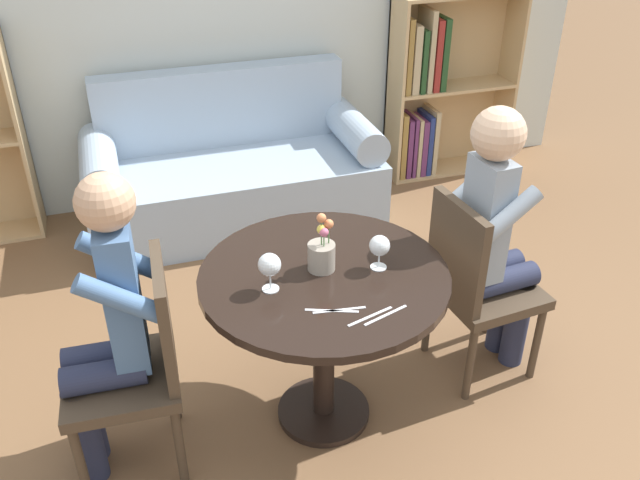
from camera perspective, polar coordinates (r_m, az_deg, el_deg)
name	(u,v)px	position (r m, az deg, el deg)	size (l,w,h in m)	color
ground_plane	(324,413)	(3.07, 0.30, -14.37)	(16.00, 16.00, 0.00)	brown
round_table	(324,303)	(2.67, 0.33, -5.34)	(0.97, 0.97, 0.74)	black
couch	(233,174)	(4.37, -7.34, 5.53)	(1.81, 0.80, 0.92)	#9EB2C6
bookshelf_right	(434,91)	(4.95, 9.59, 12.30)	(0.90, 0.28, 1.28)	tan
chair_left	(139,362)	(2.65, -15.03, -9.87)	(0.44, 0.44, 0.90)	#473828
chair_right	(475,281)	(3.06, 12.93, -3.40)	(0.46, 0.46, 0.90)	#473828
person_left	(106,328)	(2.56, -17.55, -7.08)	(0.43, 0.36, 1.27)	#282D47
person_right	(497,236)	(2.99, 14.66, 0.30)	(0.44, 0.36, 1.29)	#282D47
wine_glass_left	(270,266)	(2.45, -4.27, -2.18)	(0.09, 0.09, 0.15)	white
wine_glass_right	(380,247)	(2.58, 5.04, -0.57)	(0.08, 0.08, 0.14)	white
flower_vase	(322,253)	(2.57, 0.19, -1.07)	(0.11, 0.11, 0.24)	#9E9384
knife_left_setting	(386,315)	(2.39, 5.55, -6.33)	(0.18, 0.07, 0.00)	silver
fork_left_setting	(332,311)	(2.40, 1.00, -5.98)	(0.18, 0.08, 0.00)	silver
knife_right_setting	(339,310)	(2.40, 1.64, -5.92)	(0.19, 0.04, 0.00)	silver
fork_right_setting	(370,316)	(2.38, 4.25, -6.44)	(0.19, 0.06, 0.00)	silver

